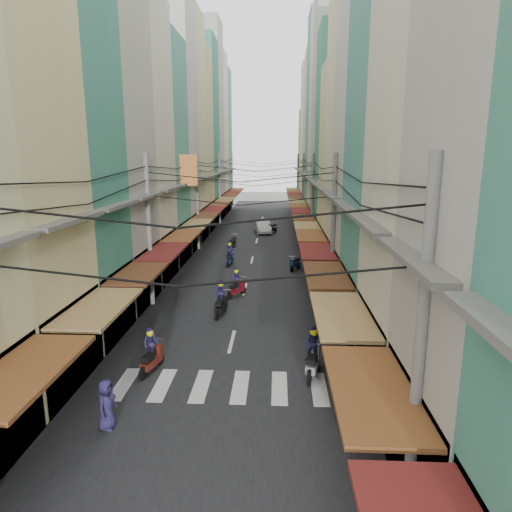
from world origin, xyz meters
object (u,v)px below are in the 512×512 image
(traffic_sign, at_px, (339,285))
(white_car, at_px, (263,233))
(market_umbrella, at_px, (385,327))
(bicycle, at_px, (381,311))

(traffic_sign, bearing_deg, white_car, 99.10)
(market_umbrella, bearing_deg, white_car, 99.61)
(bicycle, xyz_separation_m, market_umbrella, (-1.67, -7.84, 2.13))
(white_car, relative_size, bicycle, 3.15)
(white_car, height_order, bicycle, white_car)
(traffic_sign, bearing_deg, market_umbrella, -77.41)
(traffic_sign, bearing_deg, bicycle, 49.28)
(bicycle, xyz_separation_m, traffic_sign, (-2.72, -3.16, 2.28))
(white_car, height_order, market_umbrella, market_umbrella)
(bicycle, bearing_deg, market_umbrella, 146.59)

